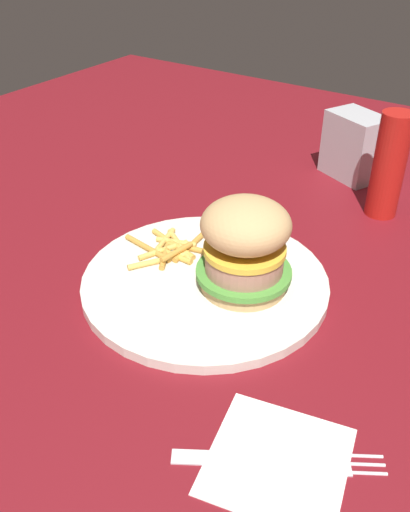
{
  "coord_description": "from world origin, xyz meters",
  "views": [
    {
      "loc": [
        -0.4,
        -0.27,
        0.39
      ],
      "look_at": [
        0.02,
        0.02,
        0.04
      ],
      "focal_mm": 38.6,
      "sensor_mm": 36.0,
      "label": 1
    }
  ],
  "objects_px": {
    "napkin": "(278,460)",
    "napkin_dispenser": "(354,146)",
    "sandwich": "(245,245)",
    "plate": "(205,282)",
    "ketchup_bottle": "(389,166)",
    "fork": "(280,459)",
    "fries_pile": "(171,249)"
  },
  "relations": [
    {
      "from": "sandwich",
      "to": "ketchup_bottle",
      "type": "bearing_deg",
      "value": -13.43
    },
    {
      "from": "plate",
      "to": "sandwich",
      "type": "relative_size",
      "value": 2.66
    },
    {
      "from": "fork",
      "to": "plate",
      "type": "bearing_deg",
      "value": 48.56
    },
    {
      "from": "plate",
      "to": "napkin_dispenser",
      "type": "xyz_separation_m",
      "value": [
        0.38,
        -0.03,
        0.04
      ]
    },
    {
      "from": "napkin_dispenser",
      "to": "sandwich",
      "type": "bearing_deg",
      "value": -62.22
    },
    {
      "from": "plate",
      "to": "ketchup_bottle",
      "type": "relative_size",
      "value": 1.94
    },
    {
      "from": "sandwich",
      "to": "napkin_dispenser",
      "type": "relative_size",
      "value": 1.06
    },
    {
      "from": "sandwich",
      "to": "fries_pile",
      "type": "relative_size",
      "value": 0.91
    },
    {
      "from": "sandwich",
      "to": "napkin",
      "type": "relative_size",
      "value": 0.98
    },
    {
      "from": "fries_pile",
      "to": "ketchup_bottle",
      "type": "distance_m",
      "value": 0.32
    },
    {
      "from": "plate",
      "to": "ketchup_bottle",
      "type": "height_order",
      "value": "ketchup_bottle"
    },
    {
      "from": "ketchup_bottle",
      "to": "fork",
      "type": "bearing_deg",
      "value": -170.53
    },
    {
      "from": "plate",
      "to": "ketchup_bottle",
      "type": "xyz_separation_m",
      "value": [
        0.28,
        -0.11,
        0.07
      ]
    },
    {
      "from": "plate",
      "to": "fork",
      "type": "distance_m",
      "value": 0.24
    },
    {
      "from": "fork",
      "to": "ketchup_bottle",
      "type": "bearing_deg",
      "value": 9.47
    },
    {
      "from": "napkin_dispenser",
      "to": "ketchup_bottle",
      "type": "height_order",
      "value": "ketchup_bottle"
    },
    {
      "from": "napkin",
      "to": "napkin_dispenser",
      "type": "relative_size",
      "value": 1.08
    },
    {
      "from": "fries_pile",
      "to": "plate",
      "type": "bearing_deg",
      "value": -108.08
    },
    {
      "from": "napkin",
      "to": "napkin_dispenser",
      "type": "height_order",
      "value": "napkin_dispenser"
    },
    {
      "from": "napkin",
      "to": "fries_pile",
      "type": "bearing_deg",
      "value": 53.38
    },
    {
      "from": "napkin",
      "to": "napkin_dispenser",
      "type": "bearing_deg",
      "value": 16.06
    },
    {
      "from": "fries_pile",
      "to": "napkin",
      "type": "relative_size",
      "value": 1.07
    },
    {
      "from": "napkin",
      "to": "plate",
      "type": "bearing_deg",
      "value": 48.2
    },
    {
      "from": "ketchup_bottle",
      "to": "fries_pile",
      "type": "bearing_deg",
      "value": 146.36
    },
    {
      "from": "plate",
      "to": "napkin_dispenser",
      "type": "distance_m",
      "value": 0.38
    },
    {
      "from": "sandwich",
      "to": "napkin_dispenser",
      "type": "xyz_separation_m",
      "value": [
        0.37,
        0.02,
        -0.02
      ]
    },
    {
      "from": "napkin_dispenser",
      "to": "fork",
      "type": "bearing_deg",
      "value": -48.76
    },
    {
      "from": "fork",
      "to": "ketchup_bottle",
      "type": "relative_size",
      "value": 1.06
    },
    {
      "from": "fork",
      "to": "ketchup_bottle",
      "type": "xyz_separation_m",
      "value": [
        0.45,
        0.07,
        0.07
      ]
    },
    {
      "from": "ketchup_bottle",
      "to": "napkin",
      "type": "bearing_deg",
      "value": -170.72
    },
    {
      "from": "napkin_dispenser",
      "to": "plate",
      "type": "bearing_deg",
      "value": -68.96
    },
    {
      "from": "sandwich",
      "to": "fork",
      "type": "xyz_separation_m",
      "value": [
        -0.17,
        -0.14,
        -0.06
      ]
    }
  ]
}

